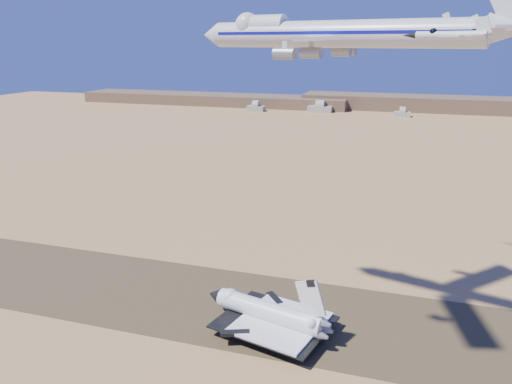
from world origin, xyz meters
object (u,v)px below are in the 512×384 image
(crew_c, at_px, (283,349))
(chase_jet_a, at_px, (448,35))
(crew_a, at_px, (296,344))
(chase_jet_e, at_px, (429,22))
(crew_b, at_px, (282,343))
(shuttle, at_px, (268,314))
(carrier_747, at_px, (326,34))
(chase_jet_f, at_px, (459,24))

(crew_c, relative_size, chase_jet_a, 0.12)
(crew_a, distance_m, chase_jet_e, 114.58)
(crew_b, height_order, chase_jet_a, chase_jet_a)
(shuttle, bearing_deg, crew_a, -16.42)
(crew_b, distance_m, chase_jet_e, 116.27)
(crew_a, bearing_deg, shuttle, 59.82)
(crew_b, distance_m, chase_jet_a, 98.88)
(shuttle, relative_size, crew_a, 22.49)
(shuttle, relative_size, carrier_747, 0.49)
(crew_a, bearing_deg, chase_jet_e, -24.82)
(crew_b, relative_size, crew_c, 1.07)
(carrier_747, height_order, crew_a, carrier_747)
(crew_b, bearing_deg, chase_jet_e, -69.36)
(crew_a, height_order, chase_jet_f, chase_jet_f)
(shuttle, height_order, crew_a, shuttle)
(carrier_747, relative_size, chase_jet_f, 6.09)
(shuttle, xyz_separation_m, crew_c, (7.34, -9.33, -4.81))
(crew_a, relative_size, chase_jet_e, 0.13)
(shuttle, bearing_deg, chase_jet_a, -30.84)
(chase_jet_e, relative_size, chase_jet_f, 1.05)
(crew_c, relative_size, chase_jet_f, 0.11)
(chase_jet_f, bearing_deg, crew_b, -97.21)
(crew_b, xyz_separation_m, chase_jet_f, (43.47, 72.29, 90.75))
(shuttle, height_order, chase_jet_f, chase_jet_f)
(crew_b, xyz_separation_m, chase_jet_e, (33.36, 64.06, 91.12))
(crew_c, relative_size, chase_jet_e, 0.11)
(crew_b, xyz_separation_m, chase_jet_a, (35.12, -34.12, 85.91))
(chase_jet_e, bearing_deg, crew_c, -100.06)
(crew_b, bearing_deg, chase_jet_a, -176.02)
(crew_b, bearing_deg, crew_c, 161.82)
(crew_a, relative_size, chase_jet_f, 0.13)
(chase_jet_e, bearing_deg, carrier_747, -100.80)
(chase_jet_f, bearing_deg, crew_c, -95.85)
(crew_a, height_order, crew_b, crew_a)
(chase_jet_a, bearing_deg, crew_c, 158.02)
(shuttle, xyz_separation_m, crew_b, (6.34, -7.05, -4.75))
(crew_c, height_order, chase_jet_f, chase_jet_f)
(shuttle, bearing_deg, carrier_747, 35.81)
(chase_jet_a, xyz_separation_m, chase_jet_e, (-1.76, 98.18, 5.22))
(carrier_747, xyz_separation_m, chase_jet_f, (36.06, 59.72, 4.03))
(crew_b, height_order, chase_jet_e, chase_jet_e)
(crew_b, bearing_deg, crew_a, -117.53)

